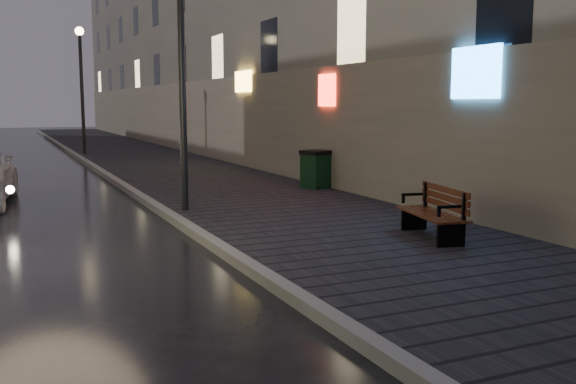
{
  "coord_description": "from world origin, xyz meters",
  "views": [
    {
      "loc": [
        -1.51,
        -6.42,
        2.26
      ],
      "look_at": [
        2.72,
        2.91,
        0.85
      ],
      "focal_mm": 40.0,
      "sensor_mm": 36.0,
      "label": 1
    }
  ],
  "objects_px": {
    "lamp_far": "(81,74)",
    "bench": "(435,212)",
    "trash_bin": "(316,169)",
    "lamp_near": "(181,40)"
  },
  "relations": [
    {
      "from": "lamp_near",
      "to": "bench",
      "type": "distance_m",
      "value": 5.93
    },
    {
      "from": "bench",
      "to": "lamp_far",
      "type": "bearing_deg",
      "value": 109.82
    },
    {
      "from": "bench",
      "to": "trash_bin",
      "type": "bearing_deg",
      "value": 92.14
    },
    {
      "from": "lamp_far",
      "to": "trash_bin",
      "type": "distance_m",
      "value": 14.83
    },
    {
      "from": "lamp_far",
      "to": "bench",
      "type": "height_order",
      "value": "lamp_far"
    },
    {
      "from": "bench",
      "to": "trash_bin",
      "type": "distance_m",
      "value": 6.34
    },
    {
      "from": "lamp_far",
      "to": "bench",
      "type": "relative_size",
      "value": 3.14
    },
    {
      "from": "lamp_near",
      "to": "trash_bin",
      "type": "xyz_separation_m",
      "value": [
        3.95,
        1.99,
        -2.86
      ]
    },
    {
      "from": "lamp_near",
      "to": "lamp_far",
      "type": "relative_size",
      "value": 1.0
    },
    {
      "from": "lamp_near",
      "to": "bench",
      "type": "relative_size",
      "value": 3.14
    }
  ]
}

